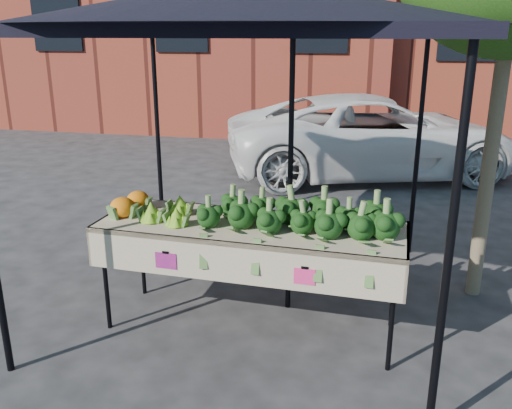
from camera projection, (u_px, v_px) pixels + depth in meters
name	position (u px, v px, depth m)	size (l,w,h in m)	color
ground	(260.00, 337.00, 4.34)	(90.00, 90.00, 0.00)	#242426
table	(251.00, 277.00, 4.35)	(2.43, 0.90, 0.90)	#BFB18C
canopy	(251.00, 152.00, 4.54)	(3.16, 3.16, 2.74)	black
broccoli_heap	(297.00, 210.00, 4.12)	(1.54, 0.57, 0.27)	#0F3410
romanesco_cluster	(169.00, 207.00, 4.31)	(0.43, 0.47, 0.20)	#91C130
cauliflower_pair	(130.00, 202.00, 4.47)	(0.23, 0.43, 0.18)	orange
vehicle	(381.00, 25.00, 8.50)	(2.24, 1.35, 4.85)	white
street_tree	(499.00, 92.00, 4.51)	(1.88, 1.88, 3.70)	#1E4C14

